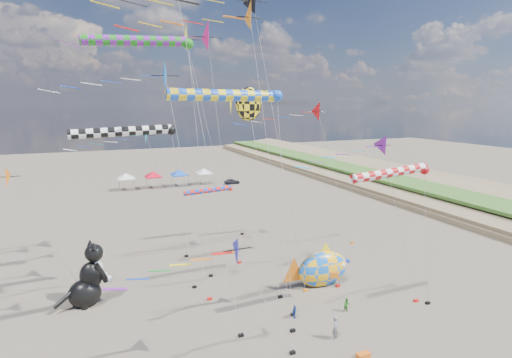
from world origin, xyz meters
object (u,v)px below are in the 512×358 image
Objects in this scene: person_adult at (336,327)px; child_green at (347,305)px; parked_car at (232,181)px; child_blue at (294,312)px; cat_inflatable at (87,274)px; fish_inflatable at (322,269)px.

child_green is (2.90, 2.75, -0.29)m from person_adult.
child_green is 0.35× the size of parked_car.
person_adult reaches higher than parked_car.
child_green is 1.06× the size of child_blue.
cat_inflatable reaches higher than fish_inflatable.
person_adult is 1.61× the size of child_blue.
person_adult is (15.76, -11.85, -1.79)m from cat_inflatable.
child_blue is at bearing 168.31° from parked_car.
cat_inflatable is 16.79m from child_blue.
fish_inflatable is 5.05m from child_green.
child_blue is at bearing -140.40° from fish_inflatable.
cat_inflatable is 20.86m from child_green.
cat_inflatable is 1.66× the size of parked_car.
cat_inflatable reaches higher than parked_car.
fish_inflatable is at bearing 5.72° from child_blue.
fish_inflatable is (19.43, -4.20, -1.16)m from cat_inflatable.
child_blue is 51.93m from parked_car.
cat_inflatable is 3.12× the size of person_adult.
child_blue is (-1.35, 3.50, -0.32)m from person_adult.
child_green reaches higher than child_blue.
cat_inflatable is at bearing 99.68° from person_adult.
parked_car is (27.01, 42.03, -2.09)m from cat_inflatable.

